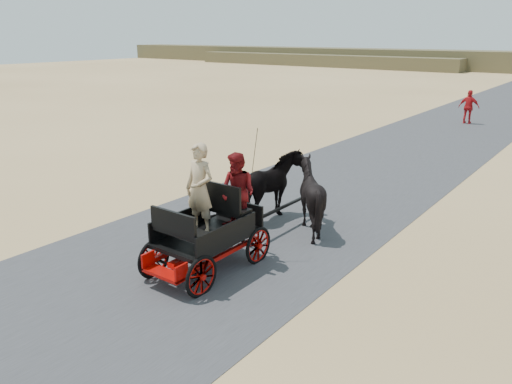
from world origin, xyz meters
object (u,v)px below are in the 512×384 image
Objects in this scene: carriage at (208,252)px; horse_left at (272,188)px; horse_right at (310,196)px; pedestrian at (469,107)px.

horse_left is (-0.55, 3.00, 0.49)m from carriage.
horse_right is at bearing 79.61° from carriage.
pedestrian reaches higher than horse_right.
horse_right is 0.98× the size of pedestrian.
horse_right reaches higher than horse_left.
carriage is at bearing 79.61° from horse_right.
carriage is 3.09m from horse_left.
carriage is 3.09m from horse_right.
horse_right reaches higher than carriage.
horse_right is 17.59m from pedestrian.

